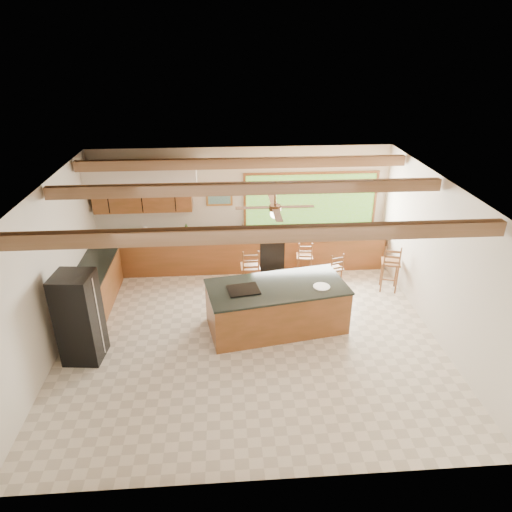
{
  "coord_description": "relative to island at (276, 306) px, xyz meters",
  "views": [
    {
      "loc": [
        -0.42,
        -7.39,
        5.35
      ],
      "look_at": [
        0.17,
        0.8,
        1.36
      ],
      "focal_mm": 32.0,
      "sensor_mm": 36.0,
      "label": 1
    }
  ],
  "objects": [
    {
      "name": "room_shell",
      "position": [
        -0.71,
        0.36,
        1.74
      ],
      "size": [
        7.27,
        6.54,
        3.02
      ],
      "color": "beige",
      "rests_on": "ground"
    },
    {
      "name": "bar_stool_a",
      "position": [
        -0.44,
        1.25,
        0.22
      ],
      "size": [
        0.43,
        0.43,
        1.17
      ],
      "rotation": [
        0.0,
        0.0,
        0.02
      ],
      "color": "brown",
      "rests_on": "ground"
    },
    {
      "name": "bar_stool_b",
      "position": [
        0.88,
        1.85,
        0.14
      ],
      "size": [
        0.41,
        0.41,
        1.04
      ],
      "rotation": [
        0.0,
        0.0,
        -0.1
      ],
      "color": "brown",
      "rests_on": "ground"
    },
    {
      "name": "counter_run",
      "position": [
        -1.36,
        2.23,
        -0.01
      ],
      "size": [
        7.12,
        3.1,
        1.25
      ],
      "color": "brown",
      "rests_on": "ground"
    },
    {
      "name": "island",
      "position": [
        0.0,
        0.0,
        0.0
      ],
      "size": [
        2.88,
        1.72,
        0.96
      ],
      "rotation": [
        0.0,
        0.0,
        0.17
      ],
      "color": "brown",
      "rests_on": "ground"
    },
    {
      "name": "bar_stool_c",
      "position": [
        1.43,
        1.26,
        0.12
      ],
      "size": [
        0.45,
        0.45,
        1.01
      ],
      "rotation": [
        0.0,
        0.0,
        0.28
      ],
      "color": "brown",
      "rests_on": "ground"
    },
    {
      "name": "bar_stool_d",
      "position": [
        2.76,
        1.25,
        0.21
      ],
      "size": [
        0.52,
        0.52,
        1.16
      ],
      "rotation": [
        0.0,
        0.0,
        -0.28
      ],
      "color": "brown",
      "rests_on": "ground"
    },
    {
      "name": "ground",
      "position": [
        -0.54,
        -0.29,
        -0.47
      ],
      "size": [
        7.2,
        7.2,
        0.0
      ],
      "primitive_type": "plane",
      "color": "beige",
      "rests_on": "ground"
    },
    {
      "name": "refrigerator",
      "position": [
        -3.59,
        -0.71,
        0.38
      ],
      "size": [
        0.73,
        0.71,
        1.7
      ],
      "rotation": [
        0.0,
        0.0,
        -0.1
      ],
      "color": "black",
      "rests_on": "ground"
    }
  ]
}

